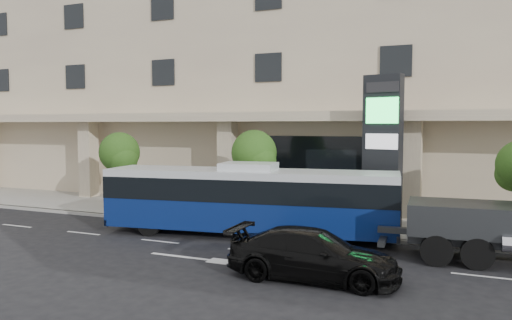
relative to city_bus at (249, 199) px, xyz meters
The scene contains 9 objects.
ground 2.10m from the city_bus, 38.16° to the right, with size 120.00×120.00×0.00m, color black.
sidewalk 4.56m from the city_bus, 75.66° to the left, with size 120.00×6.00×0.15m, color gray.
curb 2.20m from the city_bus, 47.54° to the left, with size 120.00×0.30×0.15m, color gray.
convention_center 16.85m from the city_bus, 85.83° to the left, with size 60.00×17.60×20.00m.
tree_left 9.45m from the city_bus, 162.82° to the left, with size 2.27×2.20×4.22m.
tree_mid 3.34m from the city_bus, 108.28° to the left, with size 2.28×2.20×4.38m.
city_bus is the anchor object (origin of this frame).
black_sedan 6.39m from the city_bus, 47.79° to the right, with size 2.16×5.32×1.54m, color black.
signage_pylon 6.45m from the city_bus, 34.88° to the left, with size 1.80×1.00×6.85m.
Camera 1 is at (7.49, -18.46, 4.76)m, focal length 35.00 mm.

